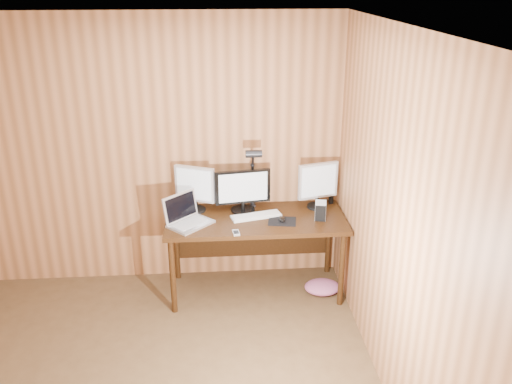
{
  "coord_description": "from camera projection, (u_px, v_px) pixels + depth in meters",
  "views": [
    {
      "loc": [
        0.59,
        -2.75,
        2.78
      ],
      "look_at": [
        0.93,
        1.58,
        1.02
      ],
      "focal_mm": 38.0,
      "sensor_mm": 36.0,
      "label": 1
    }
  ],
  "objects": [
    {
      "name": "speaker",
      "position": [
        331.0,
        198.0,
        5.13
      ],
      "size": [
        0.05,
        0.05,
        0.11
      ],
      "primitive_type": "cylinder",
      "color": "black",
      "rests_on": "desk"
    },
    {
      "name": "mousepad",
      "position": [
        282.0,
        221.0,
        4.76
      ],
      "size": [
        0.27,
        0.23,
        0.0
      ],
      "primitive_type": "cube",
      "rotation": [
        0.0,
        0.0,
        -0.16
      ],
      "color": "black",
      "rests_on": "desk"
    },
    {
      "name": "fabric_pile",
      "position": [
        322.0,
        287.0,
        5.06
      ],
      "size": [
        0.39,
        0.34,
        0.11
      ],
      "primitive_type": null,
      "rotation": [
        0.0,
        0.0,
        0.23
      ],
      "color": "#BA5A83",
      "rests_on": "floor"
    },
    {
      "name": "phone",
      "position": [
        236.0,
        233.0,
        4.54
      ],
      "size": [
        0.07,
        0.11,
        0.01
      ],
      "rotation": [
        0.0,
        0.0,
        0.12
      ],
      "color": "silver",
      "rests_on": "desk"
    },
    {
      "name": "monitor_right",
      "position": [
        318.0,
        184.0,
        4.96
      ],
      "size": [
        0.38,
        0.18,
        0.43
      ],
      "rotation": [
        0.0,
        0.0,
        0.28
      ],
      "color": "black",
      "rests_on": "desk"
    },
    {
      "name": "monitor_left",
      "position": [
        195.0,
        187.0,
        4.9
      ],
      "size": [
        0.36,
        0.18,
        0.43
      ],
      "rotation": [
        0.0,
        0.0,
        -0.4
      ],
      "color": "black",
      "rests_on": "desk"
    },
    {
      "name": "monitor_center",
      "position": [
        243.0,
        190.0,
        4.9
      ],
      "size": [
        0.5,
        0.22,
        0.4
      ],
      "rotation": [
        0.0,
        0.0,
        0.15
      ],
      "color": "black",
      "rests_on": "desk"
    },
    {
      "name": "keyboard",
      "position": [
        256.0,
        216.0,
        4.85
      ],
      "size": [
        0.47,
        0.24,
        0.02
      ],
      "rotation": [
        0.0,
        0.0,
        0.25
      ],
      "color": "silver",
      "rests_on": "desk"
    },
    {
      "name": "hard_drive",
      "position": [
        320.0,
        211.0,
        4.8
      ],
      "size": [
        0.12,
        0.16,
        0.15
      ],
      "rotation": [
        0.0,
        0.0,
        -0.2
      ],
      "color": "silver",
      "rests_on": "desk"
    },
    {
      "name": "desk",
      "position": [
        255.0,
        227.0,
        4.95
      ],
      "size": [
        1.6,
        0.7,
        0.75
      ],
      "color": "black",
      "rests_on": "floor"
    },
    {
      "name": "room_shell",
      "position": [
        115.0,
        263.0,
        3.07
      ],
      "size": [
        4.0,
        4.0,
        4.0
      ],
      "color": "#51381F",
      "rests_on": "ground"
    },
    {
      "name": "desk_lamp",
      "position": [
        253.0,
        169.0,
        4.87
      ],
      "size": [
        0.14,
        0.21,
        0.63
      ],
      "rotation": [
        0.0,
        0.0,
        0.01
      ],
      "color": "black",
      "rests_on": "desk"
    },
    {
      "name": "mouse",
      "position": [
        282.0,
        219.0,
        4.76
      ],
      "size": [
        0.1,
        0.12,
        0.04
      ],
      "primitive_type": "ellipsoid",
      "rotation": [
        0.0,
        0.0,
        -0.39
      ],
      "color": "black",
      "rests_on": "mousepad"
    },
    {
      "name": "laptop",
      "position": [
        186.0,
        217.0,
        4.7
      ],
      "size": [
        0.45,
        0.45,
        0.26
      ],
      "rotation": [
        0.0,
        0.0,
        0.78
      ],
      "color": "silver",
      "rests_on": "desk"
    }
  ]
}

